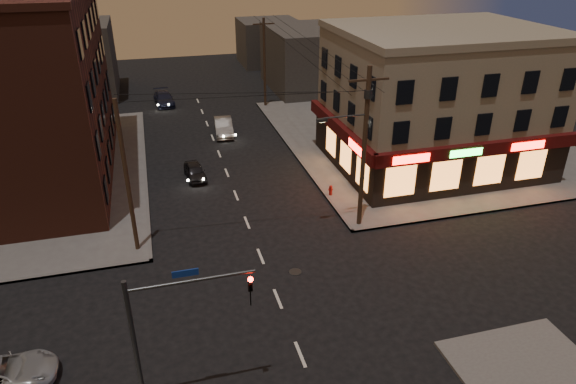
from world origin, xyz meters
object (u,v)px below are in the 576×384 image
object	(u,v)px
sedan_near	(195,171)
fire_hydrant	(331,190)
sedan_far	(164,98)
sedan_mid	(223,127)

from	to	relation	value
sedan_near	fire_hydrant	xyz separation A→B (m)	(8.86, -5.59, -0.03)
sedan_far	fire_hydrant	world-z (taller)	sedan_far
sedan_far	sedan_near	bearing A→B (deg)	-91.27
fire_hydrant	sedan_mid	bearing A→B (deg)	109.82
sedan_mid	sedan_far	world-z (taller)	sedan_mid
sedan_mid	fire_hydrant	size ratio (longest dim) A/B	6.06
sedan_far	fire_hydrant	size ratio (longest dim) A/B	6.26
sedan_near	sedan_far	size ratio (longest dim) A/B	0.74
sedan_mid	fire_hydrant	bearing A→B (deg)	-65.42
sedan_far	sedan_mid	bearing A→B (deg)	-71.13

